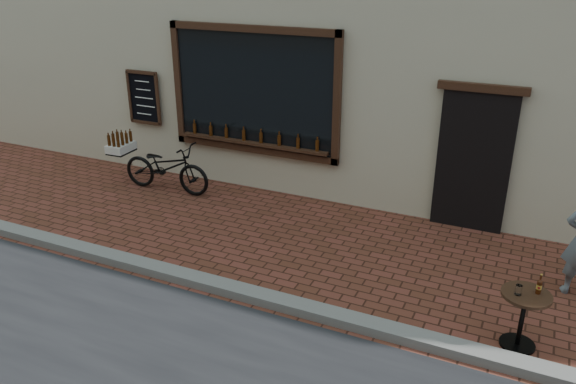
% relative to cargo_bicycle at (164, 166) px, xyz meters
% --- Properties ---
extents(ground, '(90.00, 90.00, 0.00)m').
position_rel_cargo_bicycle_xyz_m(ground, '(3.39, -2.70, -0.47)').
color(ground, '#54291B').
rests_on(ground, ground).
extents(kerb, '(90.00, 0.25, 0.12)m').
position_rel_cargo_bicycle_xyz_m(kerb, '(3.39, -2.50, -0.41)').
color(kerb, slate).
rests_on(kerb, ground).
extents(cargo_bicycle, '(2.05, 0.68, 0.99)m').
position_rel_cargo_bicycle_xyz_m(cargo_bicycle, '(0.00, 0.00, 0.00)').
color(cargo_bicycle, black).
rests_on(cargo_bicycle, ground).
extents(bistro_table, '(0.53, 0.53, 0.91)m').
position_rel_cargo_bicycle_xyz_m(bistro_table, '(6.29, -2.07, 0.01)').
color(bistro_table, black).
rests_on(bistro_table, ground).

